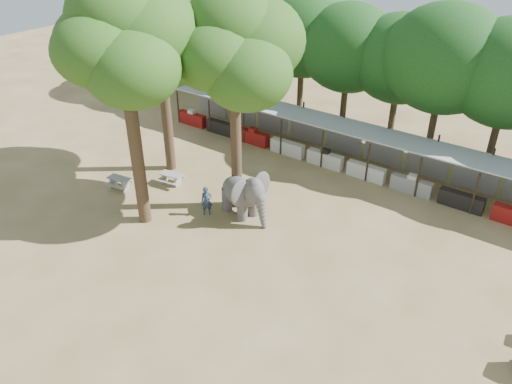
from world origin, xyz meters
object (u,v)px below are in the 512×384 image
Objects in this scene: yard_tree_center at (123,41)px; picnic_table_near at (119,181)px; yard_tree_left at (159,33)px; handler at (207,201)px; yard_tree_back at (234,48)px; picnic_table_far at (171,177)px; elephant at (244,194)px.

yard_tree_center reaches higher than picnic_table_near.
yard_tree_left is 9.59m from handler.
picnic_table_far is (-4.41, -0.64, -8.10)m from yard_tree_back.
elephant reaches higher than picnic_table_far.
yard_tree_center reaches higher than yard_tree_left.
elephant is at bearing 6.40° from picnic_table_near.
yard_tree_center reaches higher than yard_tree_back.
elephant is 2.32× the size of picnic_table_near.
yard_tree_center is at bearing -76.97° from picnic_table_far.
handler is at bearing -27.90° from yard_tree_left.
yard_tree_center is at bearing -27.96° from picnic_table_near.
elephant is 2.13× the size of handler.
handler is at bearing 41.71° from yard_tree_center.
yard_tree_left is 3.18× the size of elephant.
yard_tree_back is 9.25m from picnic_table_far.
yard_tree_left is 8.09m from picnic_table_far.
picnic_table_near is at bearing -144.98° from picnic_table_far.
picnic_table_far is at bearing 112.80° from yard_tree_center.
yard_tree_back is at bearing 53.14° from yard_tree_center.
handler is at bearing -107.83° from yard_tree_back.
yard_tree_back is 10.76m from picnic_table_near.
elephant reaches higher than handler.
picnic_table_far is at bearing 36.51° from picnic_table_near.
yard_tree_center is 1.06× the size of yard_tree_back.
yard_tree_center is (3.00, -5.00, 1.01)m from yard_tree_left.
elephant reaches higher than picnic_table_near.
yard_tree_left is at bearing 124.34° from picnic_table_far.
picnic_table_near is (-5.93, -0.88, -0.38)m from handler.
yard_tree_center is 5.04m from yard_tree_back.
yard_tree_center is 9.54m from picnic_table_near.
picnic_table_near is at bearing -157.25° from yard_tree_back.
yard_tree_back is (3.00, 4.00, -0.67)m from yard_tree_center.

